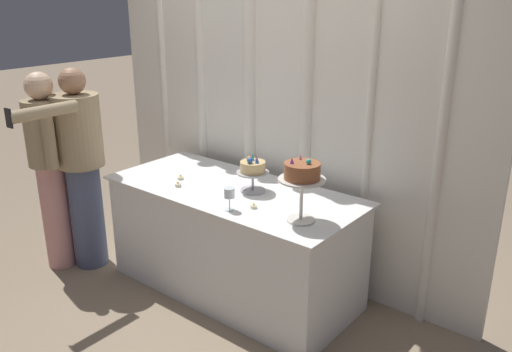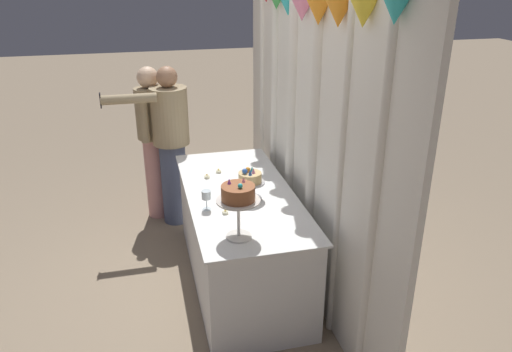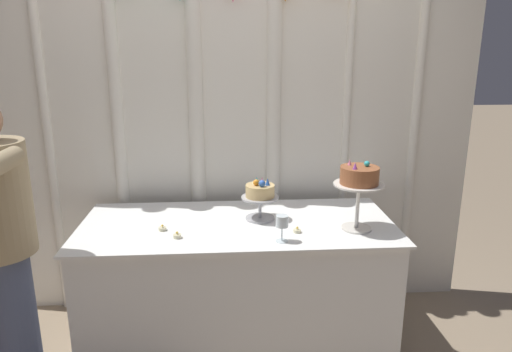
# 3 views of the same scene
# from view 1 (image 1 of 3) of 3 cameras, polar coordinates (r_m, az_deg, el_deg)

# --- Properties ---
(ground_plane) EXTENTS (24.00, 24.00, 0.00)m
(ground_plane) POSITION_cam_1_polar(r_m,az_deg,el_deg) (3.93, -3.32, -12.53)
(ground_plane) COLOR gray
(draped_curtain) EXTENTS (3.22, 0.17, 2.57)m
(draped_curtain) POSITION_cam_1_polar(r_m,az_deg,el_deg) (3.88, 2.16, 8.60)
(draped_curtain) COLOR white
(draped_curtain) RESTS_ON ground_plane
(cake_table) EXTENTS (1.82, 0.81, 0.78)m
(cake_table) POSITION_cam_1_polar(r_m,az_deg,el_deg) (3.81, -2.42, -6.90)
(cake_table) COLOR white
(cake_table) RESTS_ON ground_plane
(cake_display_nearleft) EXTENTS (0.22, 0.22, 0.25)m
(cake_display_nearleft) POSITION_cam_1_polar(r_m,az_deg,el_deg) (3.55, -0.35, 0.65)
(cake_display_nearleft) COLOR #B2B2B7
(cake_display_nearleft) RESTS_ON cake_table
(cake_display_nearright) EXTENTS (0.28, 0.28, 0.40)m
(cake_display_nearright) POSITION_cam_1_polar(r_m,az_deg,el_deg) (3.06, 4.96, 0.05)
(cake_display_nearright) COLOR silver
(cake_display_nearright) RESTS_ON cake_table
(wine_glass) EXTENTS (0.07, 0.07, 0.14)m
(wine_glass) POSITION_cam_1_polar(r_m,az_deg,el_deg) (3.27, -2.88, -1.93)
(wine_glass) COLOR silver
(wine_glass) RESTS_ON cake_table
(tealight_far_left) EXTENTS (0.04, 0.04, 0.04)m
(tealight_far_left) POSITION_cam_1_polar(r_m,az_deg,el_deg) (3.86, -8.09, -0.20)
(tealight_far_left) COLOR beige
(tealight_far_left) RESTS_ON cake_table
(tealight_near_left) EXTENTS (0.04, 0.04, 0.04)m
(tealight_near_left) POSITION_cam_1_polar(r_m,az_deg,el_deg) (3.73, -8.37, -0.95)
(tealight_near_left) COLOR beige
(tealight_near_left) RESTS_ON cake_table
(tealight_near_right) EXTENTS (0.04, 0.04, 0.04)m
(tealight_near_right) POSITION_cam_1_polar(r_m,az_deg,el_deg) (3.33, -0.25, -3.29)
(tealight_near_right) COLOR beige
(tealight_near_right) RESTS_ON cake_table
(guest_man_dark_suit) EXTENTS (0.43, 0.37, 1.53)m
(guest_man_dark_suit) POSITION_cam_1_polar(r_m,az_deg,el_deg) (4.26, -21.31, 1.30)
(guest_man_dark_suit) COLOR #D6938E
(guest_man_dark_suit) RESTS_ON ground_plane
(guest_man_pink_jacket) EXTENTS (0.47, 0.83, 1.55)m
(guest_man_pink_jacket) POSITION_cam_1_polar(r_m,az_deg,el_deg) (4.20, -18.29, 1.42)
(guest_man_pink_jacket) COLOR #4C5675
(guest_man_pink_jacket) RESTS_ON ground_plane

